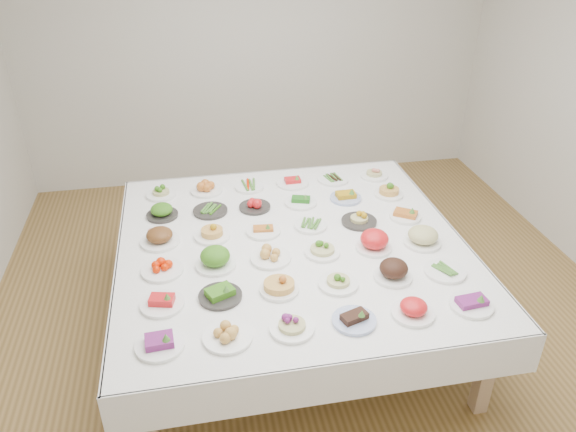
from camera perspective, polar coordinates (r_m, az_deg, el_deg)
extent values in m
plane|color=olive|center=(4.56, 1.94, -9.16)|extent=(5.00, 5.00, 0.00)
cube|color=beige|center=(6.18, -3.10, 16.05)|extent=(5.00, 0.02, 2.80)
cube|color=white|center=(3.96, 0.41, -3.07)|extent=(2.39, 2.39, 0.06)
cube|color=white|center=(5.03, -2.26, 3.14)|extent=(2.41, 0.01, 0.28)
cube|color=white|center=(3.13, 4.87, -16.55)|extent=(2.41, 0.02, 0.28)
cube|color=white|center=(4.37, 15.96, -2.55)|extent=(0.02, 2.41, 0.28)
cube|color=white|center=(4.00, -16.73, -6.03)|extent=(0.02, 2.41, 0.28)
cube|color=tan|center=(3.39, -14.03, -19.42)|extent=(0.09, 0.09, 0.69)
cube|color=tan|center=(3.77, 19.49, -14.41)|extent=(0.09, 0.09, 0.69)
cube|color=tan|center=(4.97, -13.50, -1.58)|extent=(0.09, 0.09, 0.69)
cube|color=tan|center=(5.23, 9.15, 0.59)|extent=(0.09, 0.09, 0.69)
cylinder|color=white|center=(3.18, -12.87, -12.73)|extent=(0.26, 0.26, 0.02)
cylinder|color=white|center=(3.16, -6.14, -12.19)|extent=(0.27, 0.27, 0.02)
cylinder|color=white|center=(3.20, 0.40, -11.39)|extent=(0.25, 0.25, 0.02)
cylinder|color=#4C66B2|center=(3.27, 6.73, -10.56)|extent=(0.25, 0.25, 0.02)
cylinder|color=white|center=(3.38, 12.55, -9.66)|extent=(0.25, 0.25, 0.02)
cylinder|color=white|center=(3.53, 18.09, -8.63)|extent=(0.25, 0.25, 0.02)
cylinder|color=white|center=(3.45, -12.63, -8.78)|extent=(0.26, 0.26, 0.02)
cylinder|color=#2C2A27|center=(3.45, -6.89, -8.14)|extent=(0.26, 0.26, 0.02)
cylinder|color=white|center=(3.48, -0.91, -7.50)|extent=(0.24, 0.24, 0.02)
cylinder|color=white|center=(3.54, 5.11, -6.92)|extent=(0.25, 0.25, 0.02)
cylinder|color=white|center=(3.65, 10.59, -6.10)|extent=(0.24, 0.24, 0.02)
cylinder|color=white|center=(3.77, 15.64, -5.48)|extent=(0.26, 0.26, 0.02)
cylinder|color=white|center=(3.73, -12.62, -5.44)|extent=(0.27, 0.27, 0.02)
cylinder|color=white|center=(3.72, -7.34, -4.95)|extent=(0.26, 0.26, 0.02)
cylinder|color=white|center=(3.76, -1.77, -4.34)|extent=(0.27, 0.27, 0.02)
cylinder|color=white|center=(3.82, 3.50, -3.73)|extent=(0.24, 0.24, 0.02)
cylinder|color=white|center=(3.91, 8.69, -3.22)|extent=(0.24, 0.24, 0.02)
cylinder|color=white|center=(4.03, 13.46, -2.63)|extent=(0.26, 0.26, 0.02)
cylinder|color=white|center=(4.03, -12.84, -2.56)|extent=(0.27, 0.27, 0.02)
cylinder|color=white|center=(4.03, -7.70, -2.04)|extent=(0.25, 0.25, 0.02)
cylinder|color=white|center=(4.05, -2.53, -1.58)|extent=(0.25, 0.25, 0.02)
cylinder|color=white|center=(4.12, 2.30, -1.01)|extent=(0.24, 0.24, 0.02)
cylinder|color=#2C2A27|center=(4.20, 7.22, -0.59)|extent=(0.26, 0.26, 0.02)
cylinder|color=white|center=(4.32, 11.81, -0.08)|extent=(0.23, 0.23, 0.02)
cylinder|color=#2C2A27|center=(4.35, -12.64, 0.06)|extent=(0.23, 0.23, 0.02)
cylinder|color=#2C2A27|center=(4.35, -7.90, 0.49)|extent=(0.26, 0.26, 0.02)
cylinder|color=#2C2A27|center=(4.37, -3.39, 0.88)|extent=(0.24, 0.24, 0.02)
cylinder|color=white|center=(4.43, 1.31, 1.36)|extent=(0.25, 0.25, 0.02)
cylinder|color=#4C66B2|center=(4.51, 5.88, 1.79)|extent=(0.25, 0.25, 0.02)
cylinder|color=white|center=(4.62, 10.18, 2.15)|extent=(0.23, 0.23, 0.02)
cylinder|color=white|center=(4.66, -12.74, 2.10)|extent=(0.24, 0.24, 0.02)
cylinder|color=white|center=(4.65, -8.26, 2.54)|extent=(0.25, 0.25, 0.02)
cylinder|color=white|center=(4.67, -3.93, 2.93)|extent=(0.24, 0.24, 0.02)
cylinder|color=white|center=(4.73, 0.47, 3.35)|extent=(0.27, 0.27, 0.02)
cylinder|color=white|center=(4.81, 4.58, 3.71)|extent=(0.26, 0.26, 0.02)
cylinder|color=white|center=(4.91, 8.73, 4.04)|extent=(0.24, 0.24, 0.02)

